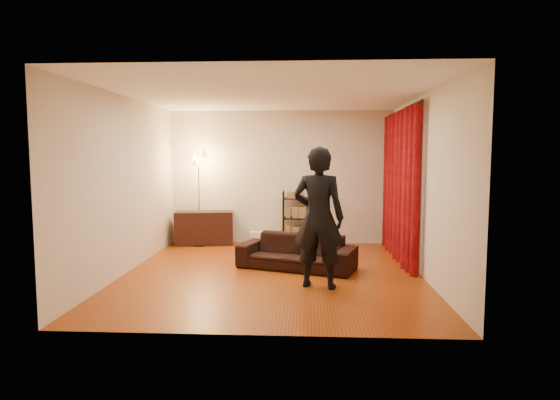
# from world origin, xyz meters

# --- Properties ---
(floor) EXTENTS (5.00, 5.00, 0.00)m
(floor) POSITION_xyz_m (0.00, 0.00, 0.00)
(floor) COLOR #8E380F
(floor) RESTS_ON ground
(ceiling) EXTENTS (5.00, 5.00, 0.00)m
(ceiling) POSITION_xyz_m (0.00, 0.00, 2.70)
(ceiling) COLOR white
(ceiling) RESTS_ON ground
(wall_back) EXTENTS (5.00, 0.00, 5.00)m
(wall_back) POSITION_xyz_m (0.00, 2.50, 1.35)
(wall_back) COLOR beige
(wall_back) RESTS_ON ground
(wall_front) EXTENTS (5.00, 0.00, 5.00)m
(wall_front) POSITION_xyz_m (0.00, -2.50, 1.35)
(wall_front) COLOR beige
(wall_front) RESTS_ON ground
(wall_left) EXTENTS (0.00, 5.00, 5.00)m
(wall_left) POSITION_xyz_m (-2.25, 0.00, 1.35)
(wall_left) COLOR beige
(wall_left) RESTS_ON ground
(wall_right) EXTENTS (0.00, 5.00, 5.00)m
(wall_right) POSITION_xyz_m (2.25, 0.00, 1.35)
(wall_right) COLOR beige
(wall_right) RESTS_ON ground
(curtain_rod) EXTENTS (0.04, 2.65, 0.04)m
(curtain_rod) POSITION_xyz_m (2.15, 1.12, 2.58)
(curtain_rod) COLOR black
(curtain_rod) RESTS_ON wall_right
(curtain) EXTENTS (0.22, 2.65, 2.55)m
(curtain) POSITION_xyz_m (2.13, 1.12, 1.28)
(curtain) COLOR maroon
(curtain) RESTS_ON ground
(sofa) EXTENTS (1.97, 1.27, 0.54)m
(sofa) POSITION_xyz_m (0.37, 0.30, 0.27)
(sofa) COLOR black
(sofa) RESTS_ON ground
(person) EXTENTS (0.79, 0.61, 1.93)m
(person) POSITION_xyz_m (0.68, -0.73, 0.96)
(person) COLOR black
(person) RESTS_ON ground
(media_cabinet) EXTENTS (1.20, 0.58, 0.67)m
(media_cabinet) POSITION_xyz_m (-1.54, 2.23, 0.34)
(media_cabinet) COLOR black
(media_cabinet) RESTS_ON ground
(storage_boxes) EXTENTS (0.36, 0.32, 0.26)m
(storage_boxes) POSITION_xyz_m (-0.46, 2.31, 0.13)
(storage_boxes) COLOR beige
(storage_boxes) RESTS_ON ground
(wire_shelf) EXTENTS (0.52, 0.38, 1.09)m
(wire_shelf) POSITION_xyz_m (0.31, 2.28, 0.55)
(wire_shelf) COLOR black
(wire_shelf) RESTS_ON ground
(floor_lamp) EXTENTS (0.43, 0.43, 1.87)m
(floor_lamp) POSITION_xyz_m (-1.61, 2.09, 0.93)
(floor_lamp) COLOR silver
(floor_lamp) RESTS_ON ground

